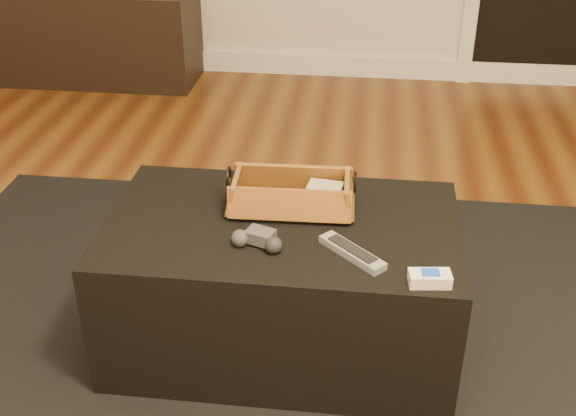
# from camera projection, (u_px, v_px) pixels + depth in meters

# --- Properties ---
(floor) EXTENTS (5.00, 5.50, 0.01)m
(floor) POSITION_uv_depth(u_px,v_px,m) (236.00, 411.00, 2.00)
(floor) COLOR brown
(floor) RESTS_ON ground
(baseboard) EXTENTS (5.00, 0.04, 0.12)m
(baseboard) POSITION_uv_depth(u_px,v_px,m) (318.00, 65.00, 4.31)
(baseboard) COLOR white
(baseboard) RESTS_ON floor
(media_cabinet) EXTENTS (1.35, 0.45, 0.53)m
(media_cabinet) POSITION_uv_depth(u_px,v_px,m) (79.00, 34.00, 4.16)
(media_cabinet) COLOR black
(media_cabinet) RESTS_ON floor
(area_rug) EXTENTS (2.60, 2.00, 0.01)m
(area_rug) POSITION_uv_depth(u_px,v_px,m) (280.00, 350.00, 2.20)
(area_rug) COLOR black
(area_rug) RESTS_ON floor
(ottoman) EXTENTS (1.00, 0.60, 0.42)m
(ottoman) POSITION_uv_depth(u_px,v_px,m) (282.00, 283.00, 2.14)
(ottoman) COLOR black
(ottoman) RESTS_ON area_rug
(tv_remote) EXTENTS (0.20, 0.07, 0.02)m
(tv_remote) POSITION_uv_depth(u_px,v_px,m) (285.00, 204.00, 2.08)
(tv_remote) COLOR black
(tv_remote) RESTS_ON wicker_basket
(cloth_bundle) EXTENTS (0.11, 0.08, 0.05)m
(cloth_bundle) POSITION_uv_depth(u_px,v_px,m) (325.00, 193.00, 2.10)
(cloth_bundle) COLOR tan
(cloth_bundle) RESTS_ON wicker_basket
(wicker_basket) EXTENTS (0.37, 0.20, 0.13)m
(wicker_basket) POSITION_uv_depth(u_px,v_px,m) (291.00, 196.00, 2.08)
(wicker_basket) COLOR #965C21
(wicker_basket) RESTS_ON ottoman
(game_controller) EXTENTS (0.15, 0.10, 0.05)m
(game_controller) POSITION_uv_depth(u_px,v_px,m) (258.00, 239.00, 1.91)
(game_controller) COLOR #3A3B3D
(game_controller) RESTS_ON ottoman
(silver_remote) EXTENTS (0.18, 0.18, 0.02)m
(silver_remote) POSITION_uv_depth(u_px,v_px,m) (352.00, 252.00, 1.88)
(silver_remote) COLOR gray
(silver_remote) RESTS_ON ottoman
(cream_gadget) EXTENTS (0.11, 0.06, 0.04)m
(cream_gadget) POSITION_uv_depth(u_px,v_px,m) (430.00, 278.00, 1.77)
(cream_gadget) COLOR white
(cream_gadget) RESTS_ON ottoman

